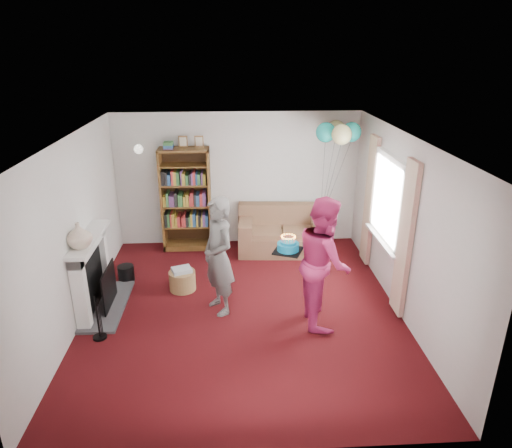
{
  "coord_description": "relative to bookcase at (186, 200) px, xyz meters",
  "views": [
    {
      "loc": [
        -0.14,
        -5.73,
        3.62
      ],
      "look_at": [
        0.23,
        0.6,
        1.1
      ],
      "focal_mm": 32.0,
      "sensor_mm": 36.0,
      "label": 1
    }
  ],
  "objects": [
    {
      "name": "bookcase",
      "position": [
        0.0,
        0.0,
        0.0
      ],
      "size": [
        0.9,
        0.42,
        2.11
      ],
      "color": "#472B14",
      "rests_on": "ground"
    },
    {
      "name": "fireplace",
      "position": [
        -1.13,
        -2.11,
        -0.42
      ],
      "size": [
        0.55,
        1.8,
        1.12
      ],
      "color": "#3F3F42",
      "rests_on": "ground"
    },
    {
      "name": "wall_back",
      "position": [
        0.96,
        0.21,
        0.32
      ],
      "size": [
        4.5,
        0.02,
        2.5
      ],
      "primitive_type": "cube",
      "color": "silver",
      "rests_on": "ground"
    },
    {
      "name": "ground",
      "position": [
        0.96,
        -2.3,
        -0.93
      ],
      "size": [
        5.0,
        5.0,
        0.0
      ],
      "primitive_type": "plane",
      "color": "black",
      "rests_on": "ground"
    },
    {
      "name": "ceiling",
      "position": [
        0.96,
        -2.3,
        1.57
      ],
      "size": [
        4.5,
        5.0,
        0.01
      ],
      "primitive_type": "cube",
      "color": "white",
      "rests_on": "wall_back"
    },
    {
      "name": "mantel_vase",
      "position": [
        -1.16,
        -2.45,
        0.36
      ],
      "size": [
        0.43,
        0.43,
        0.34
      ],
      "primitive_type": "imported",
      "rotation": [
        0.0,
        0.0,
        -0.38
      ],
      "color": "beige",
      "rests_on": "fireplace"
    },
    {
      "name": "sofa",
      "position": [
        1.75,
        -0.24,
        -0.62
      ],
      "size": [
        1.57,
        0.83,
        0.83
      ],
      "rotation": [
        0.0,
        0.0,
        -0.07
      ],
      "color": "brown",
      "rests_on": "ground"
    },
    {
      "name": "wall_right",
      "position": [
        3.22,
        -2.3,
        0.32
      ],
      "size": [
        0.02,
        5.0,
        2.5
      ],
      "primitive_type": "cube",
      "color": "silver",
      "rests_on": "ground"
    },
    {
      "name": "person_striped",
      "position": [
        0.63,
        -2.28,
        -0.08
      ],
      "size": [
        0.66,
        0.74,
        1.71
      ],
      "primitive_type": "imported",
      "rotation": [
        0.0,
        0.0,
        -1.08
      ],
      "color": "black",
      "rests_on": "ground"
    },
    {
      "name": "birthday_cake",
      "position": [
        1.56,
        -2.55,
        0.17
      ],
      "size": [
        0.35,
        0.35,
        0.22
      ],
      "rotation": [
        0.0,
        0.0,
        -0.39
      ],
      "color": "black",
      "rests_on": "ground"
    },
    {
      "name": "wall_left",
      "position": [
        -1.3,
        -2.3,
        0.32
      ],
      "size": [
        0.02,
        5.0,
        2.5
      ],
      "primitive_type": "cube",
      "color": "silver",
      "rests_on": "ground"
    },
    {
      "name": "wicker_basket",
      "position": [
        0.03,
        -1.65,
        -0.77
      ],
      "size": [
        0.41,
        0.41,
        0.37
      ],
      "rotation": [
        0.0,
        0.0,
        0.35
      ],
      "color": "olive",
      "rests_on": "ground"
    },
    {
      "name": "person_magenta",
      "position": [
        2.04,
        -2.61,
        -0.03
      ],
      "size": [
        0.69,
        0.88,
        1.81
      ],
      "primitive_type": "imported",
      "rotation": [
        0.0,
        0.0,
        1.58
      ],
      "color": "#B4245A",
      "rests_on": "ground"
    },
    {
      "name": "wall_sconce",
      "position": [
        -0.79,
        0.06,
        0.95
      ],
      "size": [
        0.16,
        0.23,
        0.16
      ],
      "color": "gold",
      "rests_on": "ground"
    },
    {
      "name": "window_bay",
      "position": [
        3.16,
        -1.7,
        0.27
      ],
      "size": [
        0.14,
        2.02,
        2.2
      ],
      "color": "white",
      "rests_on": "ground"
    },
    {
      "name": "balloons",
      "position": [
        2.67,
        -0.38,
        1.29
      ],
      "size": [
        0.78,
        0.78,
        1.74
      ],
      "color": "#3F3F3F",
      "rests_on": "ground"
    }
  ]
}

